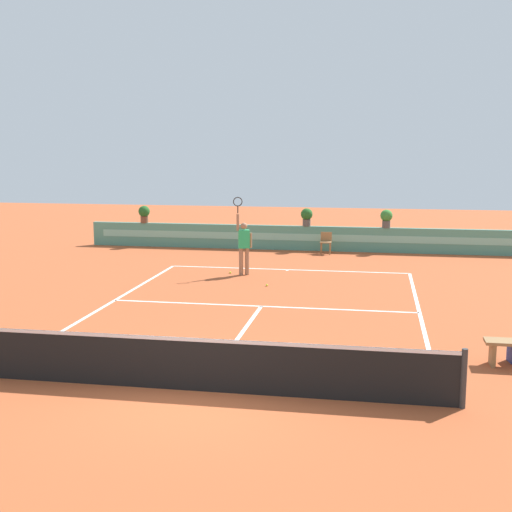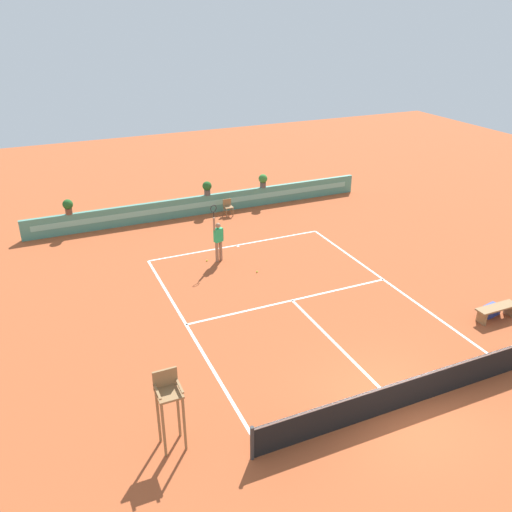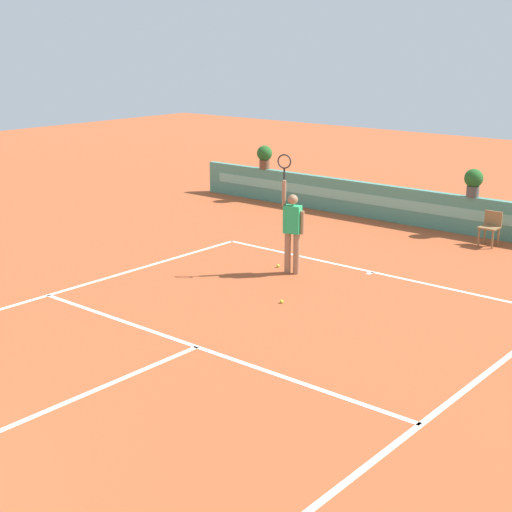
{
  "view_description": "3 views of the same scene",
  "coord_description": "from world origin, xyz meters",
  "px_view_note": "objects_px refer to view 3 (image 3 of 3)",
  "views": [
    {
      "loc": [
        2.93,
        -10.89,
        4.21
      ],
      "look_at": [
        -0.52,
        8.55,
        1.0
      ],
      "focal_mm": 47.46,
      "sensor_mm": 36.0,
      "label": 1
    },
    {
      "loc": [
        -8.19,
        -8.77,
        9.97
      ],
      "look_at": [
        -0.52,
        8.55,
        1.0
      ],
      "focal_mm": 37.33,
      "sensor_mm": 36.0,
      "label": 2
    },
    {
      "loc": [
        8.25,
        -1.94,
        4.89
      ],
      "look_at": [
        -0.52,
        8.55,
        1.0
      ],
      "focal_mm": 53.48,
      "sensor_mm": 36.0,
      "label": 3
    }
  ],
  "objects_px": {
    "tennis_ball_near_baseline": "(282,301)",
    "tennis_ball_mid_court": "(278,266)",
    "ball_kid_chair": "(491,227)",
    "tennis_player": "(292,226)",
    "potted_plant_centre": "(474,181)",
    "potted_plant_far_left": "(265,156)"
  },
  "relations": [
    {
      "from": "ball_kid_chair",
      "to": "tennis_ball_near_baseline",
      "type": "relative_size",
      "value": 12.5
    },
    {
      "from": "ball_kid_chair",
      "to": "tennis_player",
      "type": "distance_m",
      "value": 5.51
    },
    {
      "from": "tennis_player",
      "to": "tennis_ball_near_baseline",
      "type": "bearing_deg",
      "value": -58.19
    },
    {
      "from": "tennis_ball_near_baseline",
      "to": "potted_plant_centre",
      "type": "xyz_separation_m",
      "value": [
        0.44,
        7.37,
        1.38
      ]
    },
    {
      "from": "tennis_ball_near_baseline",
      "to": "potted_plant_far_left",
      "type": "distance_m",
      "value": 9.9
    },
    {
      "from": "ball_kid_chair",
      "to": "tennis_player",
      "type": "relative_size",
      "value": 0.33
    },
    {
      "from": "tennis_player",
      "to": "tennis_ball_mid_court",
      "type": "xyz_separation_m",
      "value": [
        -0.5,
        0.16,
        -1.02
      ]
    },
    {
      "from": "tennis_ball_mid_court",
      "to": "ball_kid_chair",
      "type": "bearing_deg",
      "value": 59.43
    },
    {
      "from": "tennis_player",
      "to": "ball_kid_chair",
      "type": "bearing_deg",
      "value": 64.73
    },
    {
      "from": "tennis_player",
      "to": "potted_plant_centre",
      "type": "relative_size",
      "value": 3.57
    },
    {
      "from": "tennis_ball_near_baseline",
      "to": "tennis_ball_mid_court",
      "type": "relative_size",
      "value": 1.0
    },
    {
      "from": "ball_kid_chair",
      "to": "potted_plant_centre",
      "type": "height_order",
      "value": "potted_plant_centre"
    },
    {
      "from": "potted_plant_far_left",
      "to": "potted_plant_centre",
      "type": "distance_m",
      "value": 6.91
    },
    {
      "from": "potted_plant_far_left",
      "to": "potted_plant_centre",
      "type": "relative_size",
      "value": 1.0
    },
    {
      "from": "tennis_ball_near_baseline",
      "to": "potted_plant_far_left",
      "type": "height_order",
      "value": "potted_plant_far_left"
    },
    {
      "from": "tennis_ball_near_baseline",
      "to": "potted_plant_centre",
      "type": "height_order",
      "value": "potted_plant_centre"
    },
    {
      "from": "tennis_ball_mid_court",
      "to": "potted_plant_centre",
      "type": "relative_size",
      "value": 0.09
    },
    {
      "from": "ball_kid_chair",
      "to": "tennis_player",
      "type": "height_order",
      "value": "tennis_player"
    },
    {
      "from": "tennis_ball_near_baseline",
      "to": "tennis_ball_mid_court",
      "type": "xyz_separation_m",
      "value": [
        -1.54,
        1.84,
        0.0
      ]
    },
    {
      "from": "ball_kid_chair",
      "to": "tennis_ball_near_baseline",
      "type": "height_order",
      "value": "ball_kid_chair"
    },
    {
      "from": "tennis_player",
      "to": "tennis_ball_near_baseline",
      "type": "height_order",
      "value": "tennis_player"
    },
    {
      "from": "potted_plant_centre",
      "to": "potted_plant_far_left",
      "type": "bearing_deg",
      "value": 180.0
    }
  ]
}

